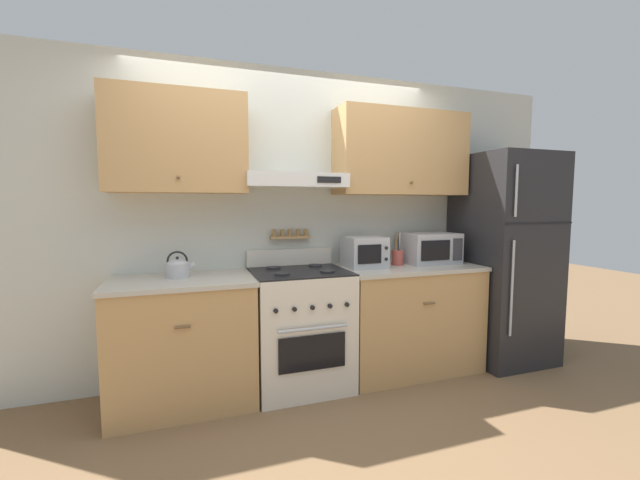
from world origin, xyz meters
TOP-DOWN VIEW (x-y plane):
  - ground_plane at (0.00, 0.00)m, footprint 16.00×16.00m
  - wall_back at (0.04, 0.61)m, footprint 5.20×0.46m
  - counter_left at (-0.87, 0.33)m, footprint 0.99×0.65m
  - counter_right at (0.97, 0.33)m, footprint 1.20×0.65m
  - stove_range at (0.00, 0.32)m, footprint 0.73×0.66m
  - refrigerator at (1.95, 0.27)m, footprint 0.72×0.76m
  - tea_kettle at (-0.89, 0.39)m, footprint 0.21×0.16m
  - microwave at (1.23, 0.41)m, footprint 0.47×0.36m
  - utensil_crock at (0.90, 0.39)m, footprint 0.10×0.10m
  - toaster_oven at (0.58, 0.39)m, footprint 0.32×0.32m

SIDE VIEW (x-z plane):
  - ground_plane at x=0.00m, z-range 0.00..0.00m
  - counter_right at x=0.97m, z-range 0.00..0.91m
  - counter_left at x=-0.87m, z-range 0.00..0.91m
  - stove_range at x=0.00m, z-range -0.06..1.00m
  - refrigerator at x=1.95m, z-range 0.00..1.88m
  - tea_kettle at x=-0.89m, z-range 0.89..1.08m
  - utensil_crock at x=0.90m, z-range 0.84..1.13m
  - toaster_oven at x=0.58m, z-range 0.91..1.17m
  - microwave at x=1.23m, z-range 0.91..1.18m
  - wall_back at x=0.04m, z-range 0.20..2.75m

